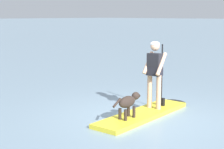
# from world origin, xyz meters

# --- Properties ---
(ground_plane) EXTENTS (400.00, 400.00, 0.00)m
(ground_plane) POSITION_xyz_m (0.00, 0.00, 0.00)
(ground_plane) COLOR gray
(paddleboard) EXTENTS (3.30, 0.94, 0.10)m
(paddleboard) POSITION_xyz_m (0.23, 0.02, 0.05)
(paddleboard) COLOR yellow
(paddleboard) RESTS_ON ground_plane
(person_paddler) EXTENTS (0.62, 0.50, 1.66)m
(person_paddler) POSITION_xyz_m (0.50, 0.03, 1.06)
(person_paddler) COLOR tan
(person_paddler) RESTS_ON paddleboard
(dog) EXTENTS (1.00, 0.26, 0.55)m
(dog) POSITION_xyz_m (-0.58, -0.04, 0.46)
(dog) COLOR #2D231E
(dog) RESTS_ON paddleboard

